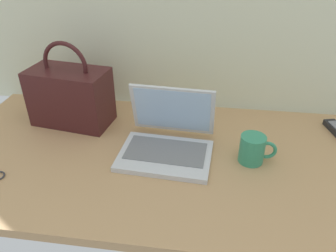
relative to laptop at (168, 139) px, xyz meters
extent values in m
cube|color=tan|center=(0.01, -0.03, -0.06)|extent=(1.60, 0.76, 0.03)
cube|color=silver|center=(0.00, -0.05, -0.04)|extent=(0.32, 0.24, 0.02)
cube|color=slate|center=(0.00, -0.03, -0.03)|extent=(0.28, 0.16, 0.00)
cube|color=silver|center=(0.01, 0.09, 0.07)|extent=(0.30, 0.08, 0.20)
cube|color=#A5C6EA|center=(0.00, 0.08, 0.07)|extent=(0.27, 0.06, 0.17)
cylinder|color=#338C66|center=(0.28, -0.02, 0.00)|extent=(0.08, 0.08, 0.10)
torus|color=#338C66|center=(0.33, -0.02, 0.00)|extent=(0.07, 0.01, 0.07)
cylinder|color=brown|center=(0.28, -0.02, 0.05)|extent=(0.07, 0.07, 0.00)
cube|color=#3F1919|center=(-0.40, 0.14, 0.06)|extent=(0.32, 0.20, 0.22)
torus|color=#3F1919|center=(-0.40, 0.14, 0.19)|extent=(0.18, 0.04, 0.18)
camera|label=1|loc=(0.13, -0.94, 0.63)|focal=35.09mm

